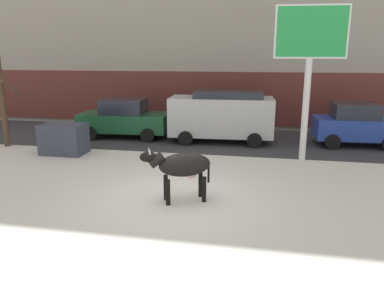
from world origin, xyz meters
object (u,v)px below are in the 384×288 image
(car_darkgreen_sedan, at_px, (124,119))
(bare_tree_left_lot, at_px, (3,99))
(cow_black, at_px, (182,166))
(billboard, at_px, (311,42))
(pedestrian_near_billboard, at_px, (117,108))
(car_blue_hatchback, at_px, (356,125))
(car_silver_van, at_px, (222,115))
(dumpster, at_px, (64,139))
(pedestrian_by_cars, at_px, (121,109))

(car_darkgreen_sedan, bearing_deg, bare_tree_left_lot, -148.66)
(cow_black, relative_size, billboard, 0.34)
(billboard, bearing_deg, pedestrian_near_billboard, 149.18)
(pedestrian_near_billboard, bearing_deg, cow_black, -59.83)
(pedestrian_near_billboard, relative_size, bare_tree_left_lot, 0.45)
(cow_black, height_order, car_blue_hatchback, car_blue_hatchback)
(car_silver_van, bearing_deg, billboard, -36.11)
(billboard, relative_size, bare_tree_left_lot, 1.44)
(billboard, distance_m, dumpster, 10.05)
(pedestrian_near_billboard, bearing_deg, billboard, -30.82)
(cow_black, height_order, bare_tree_left_lot, bare_tree_left_lot)
(car_blue_hatchback, bearing_deg, bare_tree_left_lot, -168.66)
(dumpster, bearing_deg, car_silver_van, 28.80)
(cow_black, xyz_separation_m, car_silver_van, (0.26, 7.19, 0.25))
(car_silver_van, relative_size, pedestrian_by_cars, 2.71)
(car_blue_hatchback, bearing_deg, billboard, -131.37)
(billboard, bearing_deg, car_silver_van, 143.89)
(bare_tree_left_lot, bearing_deg, billboard, 0.86)
(pedestrian_by_cars, xyz_separation_m, bare_tree_left_lot, (-2.85, -5.99, 1.17))
(cow_black, relative_size, car_silver_van, 0.40)
(pedestrian_near_billboard, height_order, bare_tree_left_lot, bare_tree_left_lot)
(bare_tree_left_lot, bearing_deg, cow_black, -27.47)
(bare_tree_left_lot, bearing_deg, pedestrian_near_billboard, 66.18)
(billboard, distance_m, car_silver_van, 5.15)
(car_silver_van, xyz_separation_m, dumpster, (-5.96, -3.28, -0.64))
(car_blue_hatchback, height_order, bare_tree_left_lot, bare_tree_left_lot)
(pedestrian_by_cars, bearing_deg, pedestrian_near_billboard, 180.00)
(cow_black, relative_size, car_darkgreen_sedan, 0.44)
(cow_black, distance_m, bare_tree_left_lot, 9.95)
(car_darkgreen_sedan, bearing_deg, pedestrian_near_billboard, 117.14)
(car_silver_van, height_order, dumpster, car_silver_van)
(billboard, height_order, bare_tree_left_lot, billboard)
(bare_tree_left_lot, bearing_deg, dumpster, -12.07)
(pedestrian_by_cars, bearing_deg, dumpster, -88.09)
(cow_black, relative_size, dumpster, 1.12)
(car_darkgreen_sedan, xyz_separation_m, dumpster, (-1.28, -3.31, -0.31))
(cow_black, bearing_deg, pedestrian_by_cars, 119.31)
(car_darkgreen_sedan, bearing_deg, dumpster, -111.16)
(car_silver_van, bearing_deg, car_darkgreen_sedan, 179.60)
(car_blue_hatchback, distance_m, bare_tree_left_lot, 15.17)
(pedestrian_by_cars, height_order, dumpster, pedestrian_by_cars)
(cow_black, bearing_deg, car_silver_van, 87.95)
(car_darkgreen_sedan, xyz_separation_m, bare_tree_left_lot, (-4.36, -2.65, 1.14))
(billboard, height_order, dumpster, billboard)
(cow_black, bearing_deg, car_blue_hatchback, 51.25)
(bare_tree_left_lot, bearing_deg, pedestrian_by_cars, 64.53)
(car_blue_hatchback, bearing_deg, pedestrian_by_cars, 165.86)
(car_darkgreen_sedan, relative_size, pedestrian_by_cars, 2.48)
(cow_black, distance_m, car_darkgreen_sedan, 8.47)
(car_silver_van, height_order, pedestrian_by_cars, car_silver_van)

